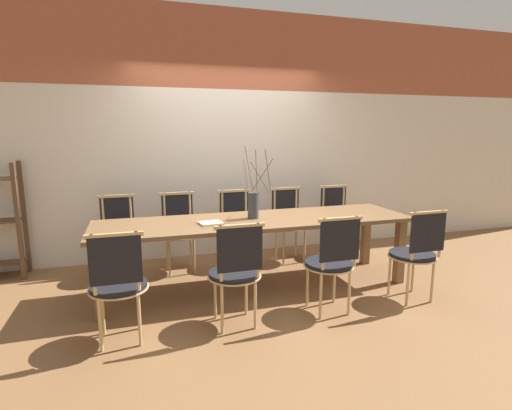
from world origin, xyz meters
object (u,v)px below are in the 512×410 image
at_px(chair_far_center, 237,225).
at_px(vase_centerpiece, 253,204).
at_px(dining_table, 256,227).
at_px(book_stack, 211,223).
at_px(chair_near_center, 331,260).

height_order(chair_far_center, vase_centerpiece, vase_centerpiece).
bearing_deg(vase_centerpiece, dining_table, -71.15).
height_order(dining_table, vase_centerpiece, vase_centerpiece).
xyz_separation_m(chair_far_center, book_stack, (-0.49, -0.89, 0.25)).
bearing_deg(book_stack, dining_table, 9.81).
bearing_deg(chair_far_center, dining_table, 90.25).
bearing_deg(vase_centerpiece, chair_near_center, -60.18).
distance_m(dining_table, vase_centerpiece, 0.24).
xyz_separation_m(vase_centerpiece, book_stack, (-0.48, -0.13, -0.14)).
relative_size(chair_far_center, book_stack, 3.78).
distance_m(chair_far_center, vase_centerpiece, 0.85).
bearing_deg(chair_near_center, book_stack, 143.49).
distance_m(vase_centerpiece, book_stack, 0.52).
xyz_separation_m(dining_table, book_stack, (-0.50, -0.09, 0.09)).
relative_size(dining_table, chair_far_center, 3.56).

